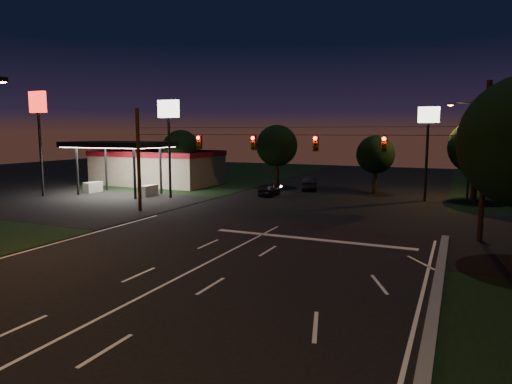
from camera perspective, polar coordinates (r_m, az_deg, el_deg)
The scene contains 17 objects.
ground at distance 18.33m, azimuth -13.89°, elevation -12.46°, with size 140.00×140.00×0.00m, color black.
cross_street_left at distance 43.06m, azimuth -21.81°, elevation -1.29°, with size 20.00×16.00×0.02m, color black.
stop_bar at distance 26.89m, azimuth 6.76°, elevation -5.84°, with size 12.00×0.50×0.01m, color silver.
utility_pole_right at distance 29.18m, azimuth 26.13°, elevation -5.52°, with size 0.30×0.30×9.00m, color black.
utility_pole_left at distance 36.99m, azimuth -14.26°, elevation -2.35°, with size 0.28×0.28×8.00m, color black.
signal_span at distance 30.43m, azimuth 3.47°, elevation 6.21°, with size 24.00×0.40×1.56m.
gas_station at distance 54.81m, azimuth -12.46°, elevation 3.36°, with size 14.20×16.10×5.25m.
pole_sign_left_near at distance 43.28m, azimuth -10.86°, elevation 8.43°, with size 2.20×0.30×9.10m.
pole_sign_left_far at distance 48.42m, azimuth -25.54°, elevation 8.48°, with size 2.00×0.30×10.00m.
pole_sign_right at distance 43.58m, azimuth 20.70°, elevation 7.10°, with size 1.80×0.30×8.40m.
street_light_right_far at distance 45.50m, azimuth 24.89°, elevation 5.63°, with size 2.20×0.35×9.00m.
tree_far_a at distance 52.26m, azimuth -9.26°, elevation 5.30°, with size 4.20×4.20×6.42m.
tree_far_b at distance 51.19m, azimuth 2.69°, elevation 5.74°, with size 4.60×4.60×6.98m.
tree_far_c at distance 47.29m, azimuth 14.75°, elevation 4.50°, with size 3.80×3.80×5.86m.
tree_far_d at distance 44.66m, azimuth 25.87°, elevation 5.02°, with size 4.80×4.80×7.30m.
car_oncoming_a at distance 44.55m, azimuth 1.66°, elevation 0.32°, with size 1.44×3.58×1.22m, color black.
car_oncoming_b at distance 49.56m, azimuth 6.64°, elevation 1.12°, with size 1.51×4.34×1.43m, color black.
Camera 1 is at (10.76, -13.49, 6.20)m, focal length 32.00 mm.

